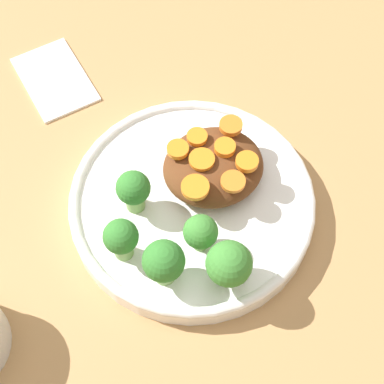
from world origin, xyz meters
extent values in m
plane|color=tan|center=(0.00, 0.00, 0.00)|extent=(4.00, 4.00, 0.00)
cylinder|color=white|center=(0.00, 0.00, 0.01)|extent=(0.24, 0.24, 0.02)
torus|color=white|center=(0.00, 0.00, 0.02)|extent=(0.24, 0.24, 0.01)
ellipsoid|color=#5B3319|center=(0.02, -0.03, 0.04)|extent=(0.09, 0.10, 0.03)
cylinder|color=#7FA85B|center=(-0.03, 0.08, 0.03)|extent=(0.02, 0.02, 0.03)
sphere|color=#337A2D|center=(-0.03, 0.08, 0.06)|extent=(0.03, 0.03, 0.03)
cylinder|color=#7FA85B|center=(0.01, 0.05, 0.03)|extent=(0.02, 0.02, 0.02)
sphere|color=#337A2D|center=(0.01, 0.05, 0.06)|extent=(0.03, 0.03, 0.03)
cylinder|color=#7FA85B|center=(-0.07, 0.05, 0.03)|extent=(0.02, 0.02, 0.02)
sphere|color=#337A2D|center=(-0.07, 0.05, 0.06)|extent=(0.04, 0.04, 0.04)
cylinder|color=#759E51|center=(-0.09, 0.00, 0.03)|extent=(0.02, 0.02, 0.02)
sphere|color=#3D8433|center=(-0.09, 0.00, 0.05)|extent=(0.04, 0.04, 0.04)
cylinder|color=#759E51|center=(-0.05, 0.01, 0.03)|extent=(0.01, 0.01, 0.02)
sphere|color=#3D8433|center=(-0.05, 0.01, 0.05)|extent=(0.03, 0.03, 0.03)
cylinder|color=orange|center=(0.04, -0.02, 0.06)|extent=(0.02, 0.02, 0.00)
cylinder|color=orange|center=(0.04, -0.06, 0.06)|extent=(0.02, 0.02, 0.01)
cylinder|color=orange|center=(-0.01, -0.03, 0.06)|extent=(0.02, 0.02, 0.00)
cylinder|color=orange|center=(0.02, -0.02, 0.06)|extent=(0.02, 0.02, 0.00)
cylinder|color=orange|center=(0.02, -0.04, 0.06)|extent=(0.02, 0.02, 0.01)
cylinder|color=orange|center=(0.04, 0.00, 0.06)|extent=(0.02, 0.02, 0.01)
cylinder|color=orange|center=(-0.01, 0.00, 0.06)|extent=(0.03, 0.03, 0.01)
cylinder|color=orange|center=(0.00, -0.06, 0.06)|extent=(0.02, 0.02, 0.01)
cube|color=white|center=(0.21, 0.08, 0.00)|extent=(0.11, 0.08, 0.01)
camera|label=1|loc=(-0.28, 0.11, 0.56)|focal=60.00mm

